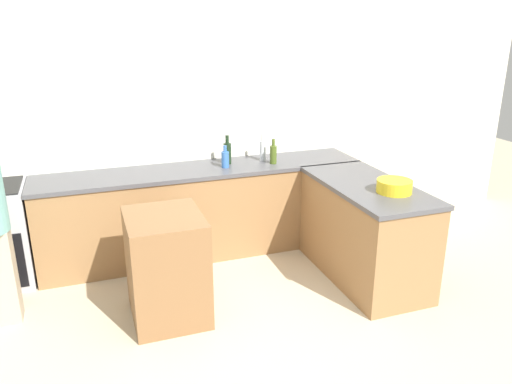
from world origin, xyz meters
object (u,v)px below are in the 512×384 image
Objects in this scene: island_table at (167,267)px; water_bottle_blue at (225,159)px; mixing_bowl at (394,186)px; olive_oil_bottle at (273,154)px; wine_bottle_dark at (227,153)px; vinegar_bottle_clear at (263,150)px.

island_table is 1.40m from water_bottle_blue.
island_table is at bearing 173.80° from mixing_bowl.
wine_bottle_dark is at bearing 160.80° from olive_oil_bottle.
wine_bottle_dark is (-1.08, 1.34, 0.06)m from mixing_bowl.
water_bottle_blue reaches higher than island_table.
island_table is at bearing -137.60° from vinegar_bottle_clear.
island_table is 2.92× the size of mixing_bowl.
olive_oil_bottle is at bearing -3.18° from water_bottle_blue.
wine_bottle_dark reaches higher than island_table.
island_table is 1.77m from vinegar_bottle_clear.
vinegar_bottle_clear is at bearing 14.81° from water_bottle_blue.
mixing_bowl reaches higher than island_table.
island_table is at bearing -126.91° from wine_bottle_dark.
wine_bottle_dark is at bearing 128.87° from mixing_bowl.
mixing_bowl is at bearing -46.80° from water_bottle_blue.
olive_oil_bottle reaches higher than mixing_bowl.
mixing_bowl is 1.72m from wine_bottle_dark.
island_table is at bearing -128.13° from water_bottle_blue.
vinegar_bottle_clear is at bearing 117.80° from mixing_bowl.
wine_bottle_dark reaches higher than vinegar_bottle_clear.
mixing_bowl is at bearing -6.20° from island_table.
island_table is 2.98× the size of wine_bottle_dark.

